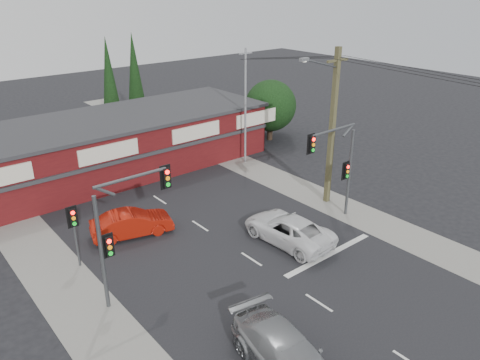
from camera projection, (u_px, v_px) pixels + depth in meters
ground at (262, 266)px, 24.07m from camera, size 120.00×120.00×0.00m
road_strip at (205, 229)px, 27.62m from camera, size 14.00×70.00×0.01m
verge_left at (62, 284)px, 22.64m from camera, size 3.00×70.00×0.02m
verge_right at (304, 191)px, 32.59m from camera, size 3.00×70.00×0.02m
stop_line at (329, 254)px, 25.05m from camera, size 6.50×0.35×0.01m
white_suv at (288, 229)px, 26.09m from camera, size 2.80×5.61×1.53m
silver_suv at (287, 357)px, 17.15m from camera, size 3.15×5.90×1.63m
red_sedan at (132, 223)px, 26.72m from camera, size 4.84×2.71×1.51m
lane_dashes at (224, 241)px, 26.31m from camera, size 0.12×43.92×0.01m
shop_building at (99, 147)px, 34.69m from camera, size 27.30×8.40×4.22m
tree_cluster at (269, 108)px, 42.49m from camera, size 5.90×5.10×5.50m
conifer_near at (109, 80)px, 40.98m from camera, size 1.80×1.80×9.25m
conifer_far at (135, 73)px, 44.45m from camera, size 1.80×1.80×9.25m
traffic_mast_left at (122, 222)px, 20.19m from camera, size 3.77×0.27×5.97m
traffic_mast_right at (339, 159)px, 27.25m from camera, size 3.96×0.27×5.97m
pedestal_signal at (74, 224)px, 23.17m from camera, size 0.55×0.27×3.38m
utility_pole at (331, 123)px, 28.97m from camera, size 4.38×0.59×10.00m
steel_pole at (245, 105)px, 36.00m from camera, size 1.20×0.16×9.00m
power_lines at (421, 77)px, 23.73m from camera, size 2.01×29.00×1.22m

